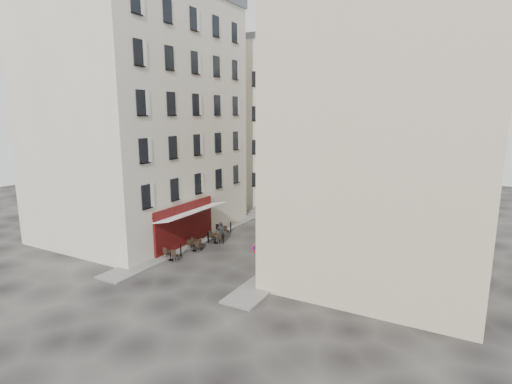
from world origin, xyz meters
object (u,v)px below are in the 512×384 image
Objects in this scene: pedestrian at (221,233)px; bistro_table_b at (194,246)px; no_parking_sign at (257,256)px; bistro_table_a at (171,255)px.

bistro_table_b is at bearing 46.26° from pedestrian.
no_parking_sign is 2.09× the size of bistro_table_a.
no_parking_sign is at bearing -23.62° from bistro_table_b.
pedestrian is at bearing 74.71° from bistro_table_b.
no_parking_sign is 2.23× the size of bistro_table_b.
no_parking_sign is 8.75m from pedestrian.
no_parking_sign reaches higher than bistro_table_b.
pedestrian reaches higher than bistro_table_a.
bistro_table_b is at bearing 83.86° from bistro_table_a.
pedestrian is at bearing 79.04° from bistro_table_a.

